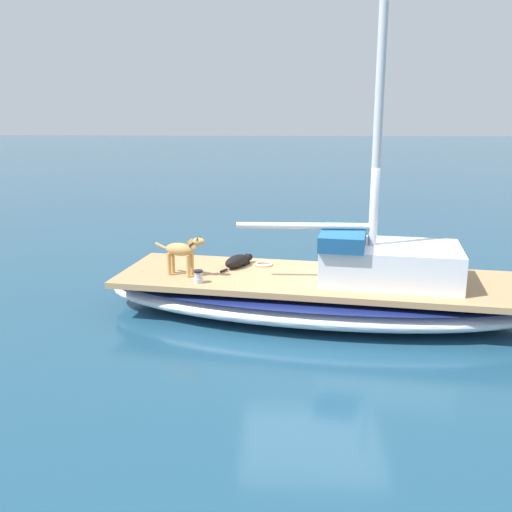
{
  "coord_description": "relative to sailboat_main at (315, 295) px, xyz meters",
  "views": [
    {
      "loc": [
        9.59,
        -0.54,
        3.45
      ],
      "look_at": [
        0.0,
        -1.0,
        1.01
      ],
      "focal_mm": 41.79,
      "sensor_mm": 36.0,
      "label": 1
    }
  ],
  "objects": [
    {
      "name": "ground_plane",
      "position": [
        0.0,
        0.0,
        -0.34
      ],
      "size": [
        120.0,
        120.0,
        0.0
      ],
      "primitive_type": "plane",
      "color": "navy"
    },
    {
      "name": "sailboat_main",
      "position": [
        0.0,
        0.0,
        0.0
      ],
      "size": [
        3.61,
        7.54,
        0.66
      ],
      "color": "white",
      "rests_on": "ground"
    },
    {
      "name": "mast_main",
      "position": [
        0.14,
        0.74,
        3.58
      ],
      "size": [
        0.14,
        2.27,
        7.23
      ],
      "color": "silver",
      "rests_on": "sailboat_main"
    },
    {
      "name": "cabin_house",
      "position": [
        0.19,
        1.1,
        0.67
      ],
      "size": [
        1.73,
        2.41,
        0.84
      ],
      "color": "silver",
      "rests_on": "sailboat_main"
    },
    {
      "name": "dog_tan",
      "position": [
        0.0,
        -2.23,
        0.75
      ],
      "size": [
        0.4,
        0.91,
        0.7
      ],
      "color": "tan",
      "rests_on": "sailboat_main"
    },
    {
      "name": "dog_black",
      "position": [
        -0.58,
        -1.35,
        0.43
      ],
      "size": [
        0.86,
        0.56,
        0.22
      ],
      "color": "black",
      "rests_on": "sailboat_main"
    },
    {
      "name": "deck_winch",
      "position": [
        0.43,
        -1.91,
        0.42
      ],
      "size": [
        0.16,
        0.16,
        0.21
      ],
      "color": "#B7B7BC",
      "rests_on": "sailboat_main"
    },
    {
      "name": "coiled_rope",
      "position": [
        -0.71,
        -0.89,
        0.35
      ],
      "size": [
        0.32,
        0.32,
        0.04
      ],
      "primitive_type": "torus",
      "color": "beige",
      "rests_on": "sailboat_main"
    }
  ]
}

